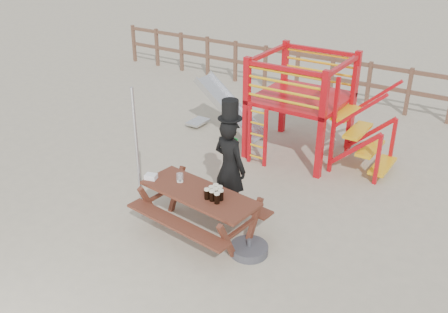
% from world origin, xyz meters
% --- Properties ---
extents(ground, '(60.00, 60.00, 0.00)m').
position_xyz_m(ground, '(0.00, 0.00, 0.00)').
color(ground, tan).
rests_on(ground, ground).
extents(back_fence, '(15.09, 0.09, 1.20)m').
position_xyz_m(back_fence, '(0.00, 7.00, 0.74)').
color(back_fence, brown).
rests_on(back_fence, ground).
extents(playground_fort, '(4.71, 1.84, 2.10)m').
position_xyz_m(playground_fort, '(0.12, 3.58, 1.07)').
color(playground_fort, '#BA0C13').
rests_on(playground_fort, ground).
extents(picnic_table, '(2.02, 1.50, 0.73)m').
position_xyz_m(picnic_table, '(0.20, 0.09, 0.46)').
color(picnic_table, brown).
rests_on(picnic_table, ground).
extents(man_with_hat, '(0.69, 0.51, 2.01)m').
position_xyz_m(man_with_hat, '(0.28, 0.83, 0.90)').
color(man_with_hat, black).
rests_on(man_with_hat, ground).
extents(metal_pole, '(0.05, 0.05, 2.24)m').
position_xyz_m(metal_pole, '(-0.90, -0.04, 1.12)').
color(metal_pole, '#B2B2B7').
rests_on(metal_pole, ground).
extents(parasol_base, '(0.57, 0.57, 0.24)m').
position_xyz_m(parasol_base, '(1.12, 0.06, 0.07)').
color(parasol_base, '#3D3D43').
rests_on(parasol_base, ground).
extents(paper_bag, '(0.21, 0.18, 0.08)m').
position_xyz_m(paper_bag, '(-0.69, 0.01, 0.77)').
color(paper_bag, white).
rests_on(paper_bag, picnic_table).
extents(stout_pints, '(0.28, 0.29, 0.17)m').
position_xyz_m(stout_pints, '(0.50, 0.07, 0.82)').
color(stout_pints, black).
rests_on(stout_pints, picnic_table).
extents(empty_glasses, '(0.11, 0.10, 0.15)m').
position_xyz_m(empty_glasses, '(-0.24, 0.18, 0.80)').
color(empty_glasses, silver).
rests_on(empty_glasses, picnic_table).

